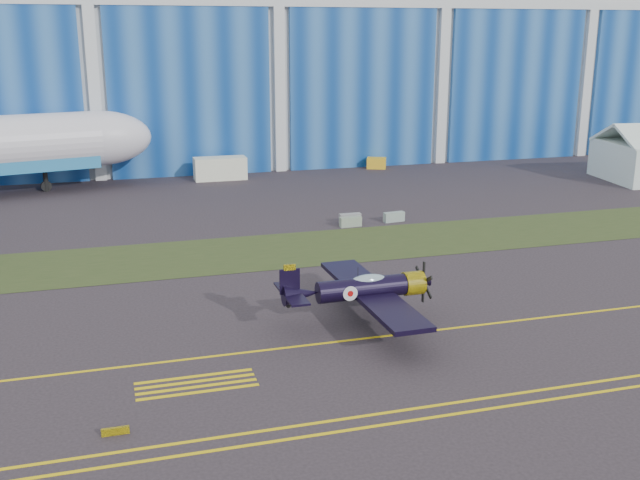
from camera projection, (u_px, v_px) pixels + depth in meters
name	position (u px, v px, depth m)	size (l,w,h in m)	color
ground	(452.00, 297.00, 49.71)	(260.00, 260.00, 0.00)	#352C32
grass_median	(378.00, 242.00, 62.65)	(260.00, 10.00, 0.02)	#475128
hangar	(244.00, 47.00, 112.11)	(220.00, 45.70, 30.00)	silver
taxiway_centreline	(489.00, 324.00, 45.08)	(200.00, 0.20, 0.02)	yellow
edge_line_near	(585.00, 394.00, 36.29)	(80.00, 0.20, 0.02)	yellow
edge_line_far	(573.00, 385.00, 37.22)	(80.00, 0.20, 0.02)	yellow
hold_short_ladder	(196.00, 384.00, 37.34)	(6.00, 2.40, 0.02)	yellow
guard_board_left	(115.00, 431.00, 32.61)	(1.20, 0.15, 0.35)	yellow
warbird	(362.00, 288.00, 44.50)	(10.79, 12.93, 3.78)	black
shipping_container	(220.00, 168.00, 89.23)	(6.15, 2.46, 2.67)	white
tug	(376.00, 163.00, 96.67)	(2.41, 1.50, 1.40)	yellow
barrier_a	(350.00, 218.00, 68.90)	(2.00, 0.60, 0.90)	gray
barrier_b	(351.00, 222.00, 67.65)	(2.00, 0.60, 0.90)	gray
barrier_c	(394.00, 217.00, 69.44)	(2.00, 0.60, 0.90)	#8C9F98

